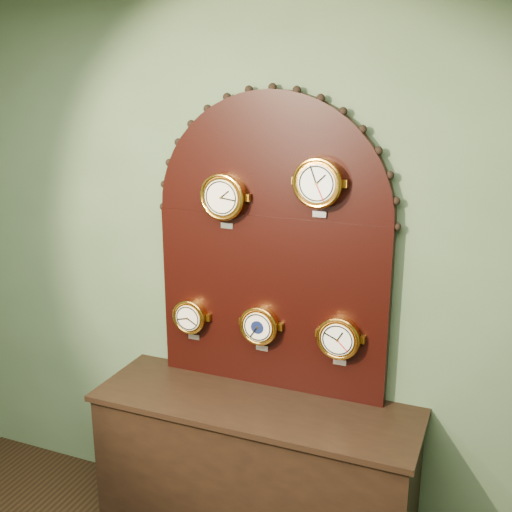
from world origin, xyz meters
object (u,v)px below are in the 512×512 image
at_px(shop_counter, 255,477).
at_px(arabic_clock, 318,183).
at_px(hygrometer, 191,316).
at_px(tide_clock, 339,338).
at_px(barometer, 260,325).
at_px(display_board, 271,237).
at_px(roman_clock, 224,197).

distance_m(shop_counter, arabic_clock, 1.55).
bearing_deg(shop_counter, arabic_clock, 31.33).
distance_m(hygrometer, tide_clock, 0.81).
height_order(barometer, tide_clock, tide_clock).
xyz_separation_m(shop_counter, tide_clock, (0.38, 0.15, 0.78)).
xyz_separation_m(hygrometer, barometer, (0.39, -0.00, 0.01)).
bearing_deg(arabic_clock, barometer, 179.87).
height_order(shop_counter, tide_clock, tide_clock).
bearing_deg(hygrometer, arabic_clock, -0.11).
height_order(shop_counter, display_board, display_board).
relative_size(display_board, barometer, 6.00).
xyz_separation_m(shop_counter, roman_clock, (-0.23, 0.15, 1.42)).
bearing_deg(roman_clock, display_board, 16.53).
bearing_deg(display_board, arabic_clock, -14.87).
bearing_deg(barometer, display_board, 62.35).
xyz_separation_m(roman_clock, arabic_clock, (0.48, -0.00, 0.10)).
bearing_deg(barometer, tide_clock, -0.01).
distance_m(shop_counter, display_board, 1.25).
height_order(display_board, tide_clock, display_board).
distance_m(roman_clock, hygrometer, 0.69).
xyz_separation_m(shop_counter, hygrometer, (-0.43, 0.15, 0.77)).
bearing_deg(display_board, tide_clock, -9.98).
xyz_separation_m(shop_counter, display_board, (0.00, 0.22, 1.23)).
height_order(arabic_clock, barometer, arabic_clock).
distance_m(display_board, roman_clock, 0.31).
xyz_separation_m(barometer, tide_clock, (0.41, -0.00, -0.00)).
distance_m(display_board, hygrometer, 0.63).
bearing_deg(roman_clock, hygrometer, 179.65).
height_order(display_board, roman_clock, display_board).
distance_m(roman_clock, tide_clock, 0.88).
bearing_deg(roman_clock, barometer, 0.18).
height_order(shop_counter, roman_clock, roman_clock).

